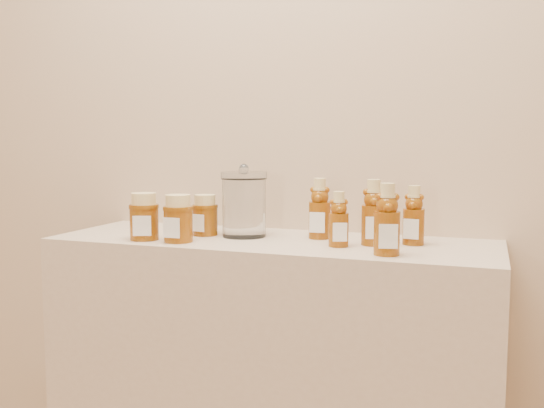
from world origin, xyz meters
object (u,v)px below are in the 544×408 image
at_px(bear_bottle_front_left, 339,215).
at_px(honey_jar_left, 144,216).
at_px(display_table, 271,399).
at_px(bear_bottle_back_left, 320,204).
at_px(glass_canister, 244,201).

xyz_separation_m(bear_bottle_front_left, honey_jar_left, (-0.52, -0.07, -0.02)).
relative_size(bear_bottle_front_left, honey_jar_left, 1.25).
height_order(display_table, bear_bottle_back_left, bear_bottle_back_left).
relative_size(bear_bottle_front_left, glass_canister, 0.80).
height_order(honey_jar_left, glass_canister, glass_canister).
distance_m(display_table, honey_jar_left, 0.62).
xyz_separation_m(honey_jar_left, glass_canister, (0.23, 0.14, 0.04)).
distance_m(honey_jar_left, glass_canister, 0.28).
xyz_separation_m(bear_bottle_back_left, honey_jar_left, (-0.44, -0.18, -0.03)).
xyz_separation_m(bear_bottle_back_left, bear_bottle_front_left, (0.08, -0.11, -0.01)).
bearing_deg(glass_canister, bear_bottle_front_left, -13.54).
bearing_deg(bear_bottle_front_left, honey_jar_left, 167.04).
height_order(display_table, bear_bottle_front_left, bear_bottle_front_left).
bearing_deg(honey_jar_left, glass_canister, 8.77).
distance_m(bear_bottle_back_left, honey_jar_left, 0.48).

